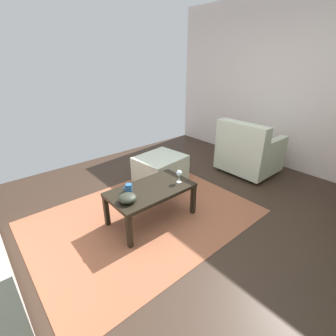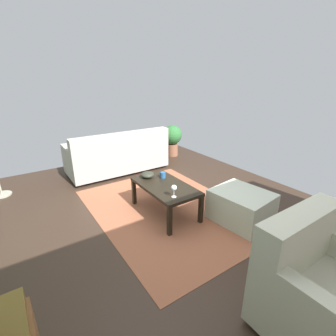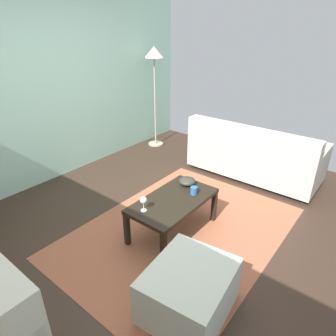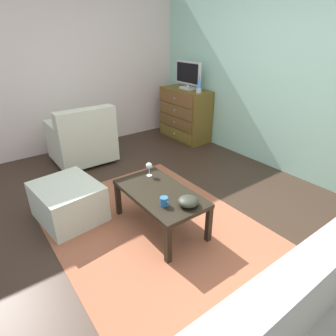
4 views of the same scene
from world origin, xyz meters
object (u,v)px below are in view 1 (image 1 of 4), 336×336
object	(u,v)px
armchair	(248,152)
ottoman	(160,169)
coffee_table	(151,192)
mug	(129,188)
wine_glass	(179,173)
bowl_decorative	(127,198)

from	to	relation	value
armchair	ottoman	xyz separation A→B (m)	(1.31, -0.70, -0.15)
coffee_table	mug	distance (m)	0.27
wine_glass	armchair	bearing A→B (deg)	-176.08
coffee_table	bowl_decorative	distance (m)	0.37
mug	ottoman	xyz separation A→B (m)	(-0.94, -0.60, -0.26)
mug	armchair	xyz separation A→B (m)	(-2.25, 0.10, -0.11)
coffee_table	bowl_decorative	xyz separation A→B (m)	(0.35, 0.07, 0.09)
armchair	wine_glass	bearing A→B (deg)	3.92
coffee_table	armchair	bearing A→B (deg)	-179.63
ottoman	armchair	bearing A→B (deg)	151.99
armchair	mug	bearing A→B (deg)	-2.48
coffee_table	bowl_decorative	bearing A→B (deg)	10.68
bowl_decorative	ottoman	distance (m)	1.35
wine_glass	armchair	distance (m)	1.69
wine_glass	armchair	size ratio (longest dim) A/B	0.18
wine_glass	armchair	xyz separation A→B (m)	(-1.68, -0.11, -0.18)
ottoman	wine_glass	bearing A→B (deg)	65.61
ottoman	bowl_decorative	bearing A→B (deg)	35.96
armchair	coffee_table	bearing A→B (deg)	0.37
wine_glass	ottoman	world-z (taller)	wine_glass
wine_glass	ottoman	size ratio (longest dim) A/B	0.22
bowl_decorative	armchair	xyz separation A→B (m)	(-2.38, -0.08, -0.11)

